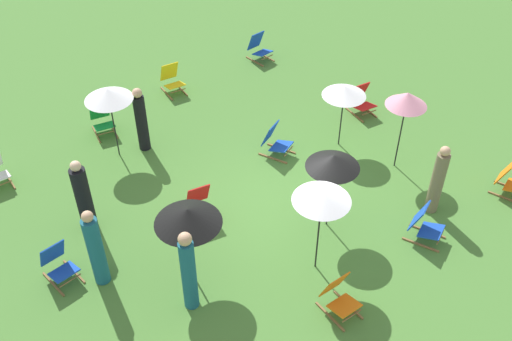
{
  "coord_description": "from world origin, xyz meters",
  "views": [
    {
      "loc": [
        -6.77,
        -5.89,
        8.68
      ],
      "look_at": [
        0.0,
        1.2,
        0.5
      ],
      "focal_mm": 41.18,
      "sensor_mm": 36.0,
      "label": 1
    }
  ],
  "objects_px": {
    "umbrella_4": "(322,196)",
    "person_4": "(83,198)",
    "deckchair_5": "(361,100)",
    "deckchair_6": "(58,264)",
    "umbrella_5": "(333,161)",
    "deckchair_4": "(275,141)",
    "umbrella_2": "(344,91)",
    "deckchair_10": "(201,205)",
    "deckchair_0": "(102,120)",
    "deckchair_1": "(172,80)",
    "deckchair_7": "(510,180)",
    "deckchair_11": "(424,225)",
    "person_2": "(188,272)",
    "umbrella_3": "(407,99)",
    "person_0": "(438,181)",
    "person_3": "(96,249)",
    "deckchair_9": "(259,48)",
    "umbrella_1": "(108,94)",
    "umbrella_0": "(188,216)",
    "deckchair_8": "(339,296)",
    "person_1": "(141,120)"
  },
  "relations": [
    {
      "from": "deckchair_6",
      "to": "umbrella_5",
      "type": "relative_size",
      "value": 0.46
    },
    {
      "from": "deckchair_6",
      "to": "deckchair_4",
      "type": "bearing_deg",
      "value": -1.89
    },
    {
      "from": "deckchair_1",
      "to": "deckchair_10",
      "type": "xyz_separation_m",
      "value": [
        -2.61,
        -4.4,
        0.0
      ]
    },
    {
      "from": "deckchair_5",
      "to": "deckchair_9",
      "type": "height_order",
      "value": "same"
    },
    {
      "from": "deckchair_1",
      "to": "deckchair_7",
      "type": "height_order",
      "value": "same"
    },
    {
      "from": "umbrella_2",
      "to": "umbrella_5",
      "type": "bearing_deg",
      "value": -145.0
    },
    {
      "from": "person_1",
      "to": "deckchair_4",
      "type": "bearing_deg",
      "value": -129.09
    },
    {
      "from": "deckchair_8",
      "to": "umbrella_1",
      "type": "distance_m",
      "value": 6.67
    },
    {
      "from": "umbrella_4",
      "to": "person_4",
      "type": "bearing_deg",
      "value": 123.27
    },
    {
      "from": "umbrella_3",
      "to": "umbrella_4",
      "type": "xyz_separation_m",
      "value": [
        -3.63,
        -0.78,
        0.02
      ]
    },
    {
      "from": "deckchair_11",
      "to": "umbrella_3",
      "type": "relative_size",
      "value": 0.43
    },
    {
      "from": "deckchair_0",
      "to": "umbrella_5",
      "type": "distance_m",
      "value": 6.33
    },
    {
      "from": "deckchair_6",
      "to": "umbrella_1",
      "type": "xyz_separation_m",
      "value": [
        2.89,
        2.44,
        1.32
      ]
    },
    {
      "from": "person_2",
      "to": "deckchair_9",
      "type": "bearing_deg",
      "value": 159.56
    },
    {
      "from": "deckchair_11",
      "to": "person_2",
      "type": "xyz_separation_m",
      "value": [
        -4.41,
        1.92,
        0.52
      ]
    },
    {
      "from": "deckchair_5",
      "to": "person_1",
      "type": "height_order",
      "value": "person_1"
    },
    {
      "from": "umbrella_2",
      "to": "person_1",
      "type": "height_order",
      "value": "person_1"
    },
    {
      "from": "deckchair_4",
      "to": "umbrella_2",
      "type": "distance_m",
      "value": 1.97
    },
    {
      "from": "deckchair_5",
      "to": "deckchair_0",
      "type": "bearing_deg",
      "value": 157.97
    },
    {
      "from": "deckchair_5",
      "to": "deckchair_7",
      "type": "xyz_separation_m",
      "value": [
        -0.15,
        -4.21,
        0.0
      ]
    },
    {
      "from": "deckchair_6",
      "to": "deckchair_10",
      "type": "bearing_deg",
      "value": -12.43
    },
    {
      "from": "deckchair_7",
      "to": "person_0",
      "type": "distance_m",
      "value": 1.92
    },
    {
      "from": "umbrella_5",
      "to": "person_1",
      "type": "distance_m",
      "value": 4.97
    },
    {
      "from": "umbrella_0",
      "to": "deckchair_8",
      "type": "bearing_deg",
      "value": -59.48
    },
    {
      "from": "umbrella_2",
      "to": "umbrella_3",
      "type": "bearing_deg",
      "value": -77.89
    },
    {
      "from": "deckchair_5",
      "to": "umbrella_4",
      "type": "height_order",
      "value": "umbrella_4"
    },
    {
      "from": "deckchair_8",
      "to": "deckchair_4",
      "type": "bearing_deg",
      "value": 66.4
    },
    {
      "from": "deckchair_7",
      "to": "person_3",
      "type": "height_order",
      "value": "person_3"
    },
    {
      "from": "deckchair_10",
      "to": "person_0",
      "type": "relative_size",
      "value": 0.52
    },
    {
      "from": "deckchair_0",
      "to": "deckchair_5",
      "type": "height_order",
      "value": "same"
    },
    {
      "from": "deckchair_6",
      "to": "person_2",
      "type": "xyz_separation_m",
      "value": [
        1.38,
        -2.19,
        0.52
      ]
    },
    {
      "from": "deckchair_5",
      "to": "person_0",
      "type": "height_order",
      "value": "person_0"
    },
    {
      "from": "umbrella_1",
      "to": "person_0",
      "type": "relative_size",
      "value": 1.09
    },
    {
      "from": "deckchair_7",
      "to": "deckchair_11",
      "type": "distance_m",
      "value": 2.57
    },
    {
      "from": "umbrella_2",
      "to": "umbrella_4",
      "type": "xyz_separation_m",
      "value": [
        -3.32,
        -2.22,
        0.33
      ]
    },
    {
      "from": "umbrella_4",
      "to": "person_0",
      "type": "distance_m",
      "value": 3.21
    },
    {
      "from": "deckchair_7",
      "to": "umbrella_1",
      "type": "bearing_deg",
      "value": 116.14
    },
    {
      "from": "umbrella_1",
      "to": "umbrella_3",
      "type": "distance_m",
      "value": 6.51
    },
    {
      "from": "deckchair_9",
      "to": "person_2",
      "type": "relative_size",
      "value": 0.46
    },
    {
      "from": "deckchair_7",
      "to": "umbrella_5",
      "type": "relative_size",
      "value": 0.46
    },
    {
      "from": "umbrella_3",
      "to": "person_3",
      "type": "height_order",
      "value": "umbrella_3"
    },
    {
      "from": "deckchair_9",
      "to": "person_1",
      "type": "height_order",
      "value": "person_1"
    },
    {
      "from": "deckchair_10",
      "to": "umbrella_3",
      "type": "relative_size",
      "value": 0.44
    },
    {
      "from": "umbrella_0",
      "to": "umbrella_3",
      "type": "height_order",
      "value": "umbrella_3"
    },
    {
      "from": "umbrella_4",
      "to": "deckchair_5",
      "type": "bearing_deg",
      "value": 29.6
    },
    {
      "from": "deckchair_5",
      "to": "umbrella_2",
      "type": "bearing_deg",
      "value": -146.94
    },
    {
      "from": "deckchair_10",
      "to": "umbrella_0",
      "type": "distance_m",
      "value": 2.02
    },
    {
      "from": "deckchair_6",
      "to": "umbrella_1",
      "type": "bearing_deg",
      "value": 39.34
    },
    {
      "from": "umbrella_1",
      "to": "person_4",
      "type": "relative_size",
      "value": 1.05
    },
    {
      "from": "umbrella_1",
      "to": "person_2",
      "type": "relative_size",
      "value": 1.0
    }
  ]
}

